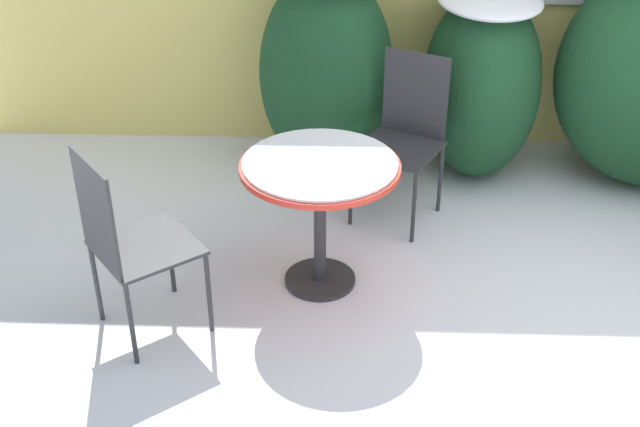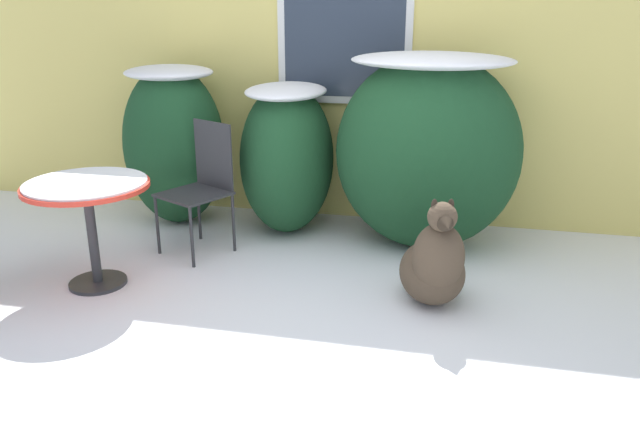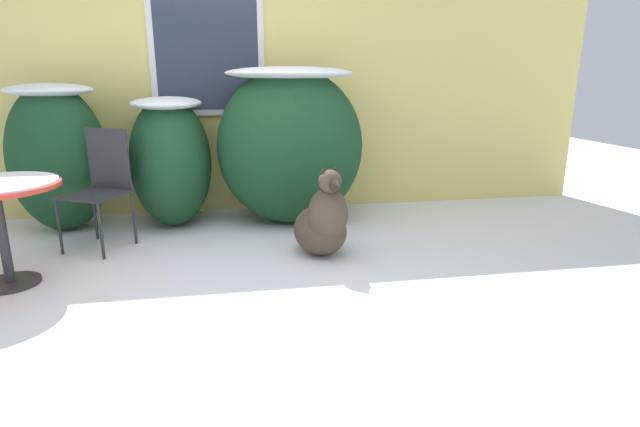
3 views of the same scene
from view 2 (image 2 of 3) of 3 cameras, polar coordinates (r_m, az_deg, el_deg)
The scene contains 8 objects.
ground_plane at distance 3.66m, azimuth -2.09°, elevation -11.17°, with size 16.00×16.00×0.00m, color white.
house_wall at distance 5.35m, azimuth 3.79°, elevation 14.04°, with size 8.00×0.10×2.75m.
shrub_left at distance 5.44m, azimuth -13.20°, elevation 6.42°, with size 0.86×0.79×1.34m.
shrub_middle at distance 5.10m, azimuth -3.02°, elevation 5.39°, with size 0.75×0.97×1.22m.
shrub_right at distance 4.79m, azimuth 9.80°, elevation 5.90°, with size 1.39×1.04×1.49m.
patio_table at distance 4.34m, azimuth -20.46°, elevation 1.19°, with size 0.81×0.81×0.73m.
patio_chair_near_table at distance 4.78m, azimuth -10.74°, elevation 2.82°, with size 0.59×0.59×0.98m.
dog at distance 3.97m, azimuth 10.40°, elevation -4.66°, with size 0.52×0.71×0.74m.
Camera 2 is at (0.82, -3.07, 1.83)m, focal length 35.00 mm.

